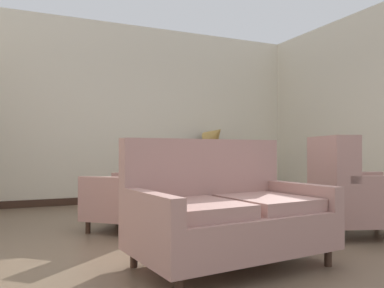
% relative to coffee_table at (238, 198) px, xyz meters
% --- Properties ---
extents(ground, '(9.19, 9.19, 0.00)m').
position_rel_coffee_table_xyz_m(ground, '(-0.17, -0.12, -0.39)').
color(ground, brown).
extents(wall_back, '(6.30, 0.08, 3.20)m').
position_rel_coffee_table_xyz_m(wall_back, '(-0.17, 3.16, 1.21)').
color(wall_back, beige).
rests_on(wall_back, ground).
extents(wall_right, '(0.08, 4.59, 3.20)m').
position_rel_coffee_table_xyz_m(wall_right, '(2.90, 0.86, 1.21)').
color(wall_right, beige).
rests_on(wall_right, ground).
extents(baseboard_back, '(6.14, 0.03, 0.12)m').
position_rel_coffee_table_xyz_m(baseboard_back, '(-0.17, 3.11, -0.33)').
color(baseboard_back, '#382319').
rests_on(baseboard_back, ground).
extents(coffee_table, '(0.79, 0.79, 0.50)m').
position_rel_coffee_table_xyz_m(coffee_table, '(0.00, 0.00, 0.00)').
color(coffee_table, '#382319').
rests_on(coffee_table, ground).
extents(porcelain_vase, '(0.17, 0.17, 0.33)m').
position_rel_coffee_table_xyz_m(porcelain_vase, '(-0.04, 0.04, 0.24)').
color(porcelain_vase, '#384C93').
rests_on(porcelain_vase, coffee_table).
extents(settee, '(1.64, 1.08, 1.03)m').
position_rel_coffee_table_xyz_m(settee, '(-0.68, -0.97, 0.02)').
color(settee, tan).
rests_on(settee, ground).
extents(armchair_near_sideboard, '(1.00, 0.95, 0.97)m').
position_rel_coffee_table_xyz_m(armchair_near_sideboard, '(-0.04, 1.46, 0.03)').
color(armchair_near_sideboard, tan).
rests_on(armchair_near_sideboard, ground).
extents(armchair_foreground_right, '(1.09, 1.02, 1.08)m').
position_rel_coffee_table_xyz_m(armchair_foreground_right, '(1.09, -0.59, 0.05)').
color(armchair_foreground_right, tan).
rests_on(armchair_foreground_right, ground).
extents(armchair_near_window, '(1.15, 1.15, 0.98)m').
position_rel_coffee_table_xyz_m(armchair_near_window, '(-0.99, 0.69, 0.03)').
color(armchair_near_window, tan).
rests_on(armchair_near_window, ground).
extents(sideboard, '(0.95, 0.42, 1.12)m').
position_rel_coffee_table_xyz_m(sideboard, '(1.10, 2.87, 0.12)').
color(sideboard, '#382319').
rests_on(sideboard, ground).
extents(gramophone, '(0.53, 0.59, 0.56)m').
position_rel_coffee_table_xyz_m(gramophone, '(1.15, 2.77, 0.79)').
color(gramophone, '#382319').
rests_on(gramophone, sideboard).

